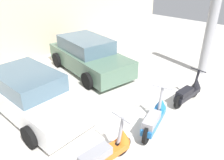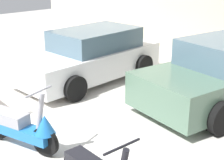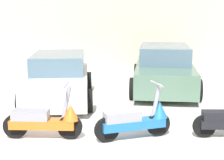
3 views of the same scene
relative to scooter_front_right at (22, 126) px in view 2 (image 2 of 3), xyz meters
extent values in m
plane|color=silver|center=(0.06, -0.33, -0.38)|extent=(28.00, 28.00, 0.00)
cylinder|color=black|center=(0.45, 0.13, -0.14)|extent=(0.49, 0.22, 0.48)
cube|color=#1E66B2|center=(-0.07, -0.02, -0.08)|extent=(1.29, 0.64, 0.17)
cube|color=gray|center=(-0.28, -0.08, 0.10)|extent=(0.76, 0.47, 0.19)
cylinder|color=gray|center=(0.39, 0.12, 0.34)|extent=(0.24, 0.14, 0.68)
cylinder|color=gray|center=(0.39, 0.12, 0.68)|extent=(0.19, 0.55, 0.03)
cone|color=#1E66B2|center=(0.47, 0.14, 0.16)|extent=(0.40, 0.40, 0.32)
cylinder|color=black|center=(2.29, -0.01, 0.61)|extent=(0.06, 0.52, 0.03)
cube|color=white|center=(-1.88, 2.95, 0.09)|extent=(1.75, 3.85, 0.63)
cube|color=slate|center=(-1.89, 3.18, 0.65)|extent=(1.48, 2.18, 0.49)
cylinder|color=black|center=(-1.01, 1.82, -0.10)|extent=(0.22, 0.58, 0.58)
cylinder|color=black|center=(-2.64, 1.74, -0.10)|extent=(0.22, 0.58, 0.58)
cylinder|color=black|center=(-1.12, 4.16, -0.10)|extent=(0.22, 0.58, 0.58)
cylinder|color=black|center=(-2.75, 4.08, -0.10)|extent=(0.22, 0.58, 0.58)
cylinder|color=black|center=(1.94, 2.75, -0.07)|extent=(0.30, 0.64, 0.62)
cylinder|color=black|center=(0.20, 3.00, -0.07)|extent=(0.30, 0.64, 0.62)
camera|label=1|loc=(-4.15, -2.47, 3.48)|focal=35.00mm
camera|label=2|loc=(4.60, -2.33, 2.54)|focal=55.00mm
camera|label=3|loc=(-0.63, -6.35, 2.09)|focal=55.00mm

